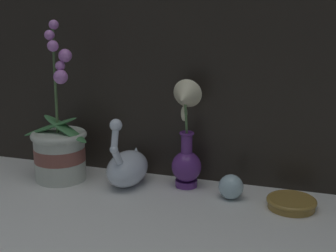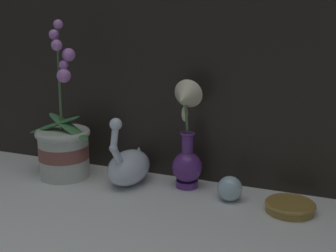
% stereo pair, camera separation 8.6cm
% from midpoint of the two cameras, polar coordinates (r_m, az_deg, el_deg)
% --- Properties ---
extents(ground_plane, '(2.80, 2.80, 0.00)m').
position_cam_midpoint_polar(ground_plane, '(1.22, -3.35, -9.66)').
color(ground_plane, silver).
extents(orchid_potted_plant, '(0.22, 0.16, 0.46)m').
position_cam_midpoint_polar(orchid_potted_plant, '(1.41, -14.79, -2.64)').
color(orchid_potted_plant, beige).
rests_on(orchid_potted_plant, ground_plane).
extents(swan_figurine, '(0.11, 0.20, 0.21)m').
position_cam_midpoint_polar(swan_figurine, '(1.34, -6.78, -4.91)').
color(swan_figurine, silver).
rests_on(swan_figurine, ground_plane).
extents(blue_vase, '(0.08, 0.11, 0.31)m').
position_cam_midpoint_polar(blue_vase, '(1.29, 0.28, -2.08)').
color(blue_vase, '#602D7F').
rests_on(blue_vase, ground_plane).
extents(glass_sphere, '(0.07, 0.07, 0.07)m').
position_cam_midpoint_polar(glass_sphere, '(1.26, 5.73, -7.41)').
color(glass_sphere, silver).
rests_on(glass_sphere, ground_plane).
extents(amber_dish, '(0.13, 0.13, 0.03)m').
position_cam_midpoint_polar(amber_dish, '(1.23, 12.88, -9.10)').
color(amber_dish, olive).
rests_on(amber_dish, ground_plane).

